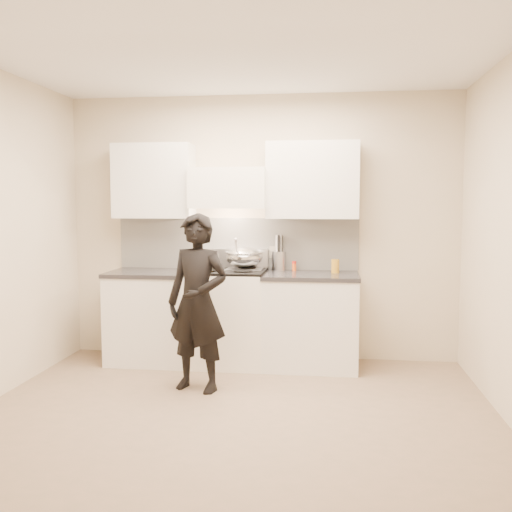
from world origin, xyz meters
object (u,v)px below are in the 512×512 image
(wok, at_px, (244,257))
(utensil_crock, at_px, (279,259))
(stove, at_px, (227,317))
(counter_right, at_px, (311,320))
(person, at_px, (198,303))

(wok, distance_m, utensil_crock, 0.36)
(stove, xyz_separation_m, counter_right, (0.83, 0.00, -0.01))
(stove, xyz_separation_m, person, (-0.11, -0.83, 0.28))
(stove, xyz_separation_m, wok, (0.15, 0.11, 0.59))
(counter_right, height_order, person, person)
(stove, bearing_deg, utensil_crock, 26.54)
(counter_right, distance_m, person, 1.29)
(counter_right, bearing_deg, wok, 170.46)
(counter_right, height_order, wok, wok)
(utensil_crock, bearing_deg, stove, -153.46)
(stove, relative_size, person, 0.63)
(wok, bearing_deg, person, -105.42)
(wok, relative_size, utensil_crock, 1.34)
(stove, height_order, person, person)
(stove, relative_size, counter_right, 1.04)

